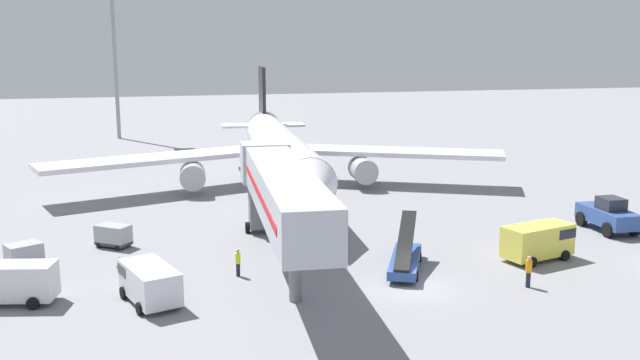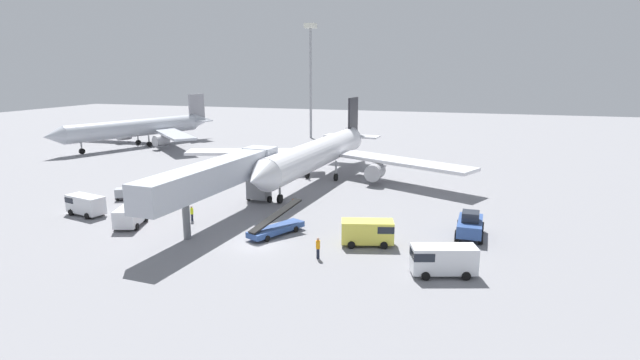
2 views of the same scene
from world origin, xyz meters
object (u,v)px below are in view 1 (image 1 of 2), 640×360
jet_bridge (280,189)px  service_van_far_left (539,240)px  ground_crew_worker_foreground (529,271)px  apron_light_mast (112,13)px  baggage_cart_far_right (24,253)px  ground_crew_worker_midground (238,262)px  safety_cone_alpha (319,222)px  belt_loader_truck (405,258)px  service_van_outer_left (9,281)px  airplane_at_gate (280,150)px  baggage_cart_near_left (113,235)px  service_van_far_center (149,281)px  safety_cone_bravo (120,262)px  pushback_tug (608,215)px

jet_bridge → service_van_far_left: jet_bridge is taller
ground_crew_worker_foreground → apron_light_mast: bearing=108.9°
baggage_cart_far_right → ground_crew_worker_midground: ground_crew_worker_midground is taller
service_van_far_left → safety_cone_alpha: bearing=135.3°
belt_loader_truck → service_van_outer_left: belt_loader_truck is taller
apron_light_mast → airplane_at_gate: bearing=-69.8°
ground_crew_worker_foreground → apron_light_mast: size_ratio=0.07×
ground_crew_worker_midground → safety_cone_alpha: (7.54, 10.14, -0.60)m
service_van_far_left → baggage_cart_far_right: 32.72m
belt_loader_truck → ground_crew_worker_midground: size_ratio=3.76×
service_van_far_left → apron_light_mast: size_ratio=0.20×
baggage_cart_near_left → jet_bridge: bearing=-33.3°
service_van_far_center → ground_crew_worker_foreground: (21.05, -2.94, -0.18)m
service_van_far_center → baggage_cart_far_right: size_ratio=1.96×
airplane_at_gate → safety_cone_alpha: size_ratio=74.99×
airplane_at_gate → safety_cone_bravo: (-13.97, -19.39, -3.64)m
ground_crew_worker_foreground → safety_cone_bravo: size_ratio=2.74×
ground_crew_worker_foreground → safety_cone_bravo: bearing=157.2°
service_van_outer_left → apron_light_mast: (3.95, 66.77, 16.56)m
baggage_cart_far_right → service_van_far_left: bearing=-12.0°
ground_crew_worker_foreground → service_van_far_center: bearing=172.0°
pushback_tug → baggage_cart_far_right: pushback_tug is taller
service_van_far_center → ground_crew_worker_midground: service_van_far_center is taller
jet_bridge → safety_cone_alpha: size_ratio=38.88×
service_van_far_left → ground_crew_worker_midground: bearing=175.7°
baggage_cart_near_left → pushback_tug: bearing=-7.4°
service_van_far_left → service_van_far_center: 24.52m
airplane_at_gate → service_van_far_center: size_ratio=8.96×
airplane_at_gate → pushback_tug: (20.98, -19.42, -2.78)m
service_van_outer_left → ground_crew_worker_foreground: bearing=-9.1°
service_van_far_left → baggage_cart_far_right: size_ratio=2.03×
service_van_far_center → safety_cone_bravo: 6.92m
pushback_tug → service_van_far_center: (-33.23, -6.62, -0.03)m
belt_loader_truck → safety_cone_alpha: size_ratio=10.82×
ground_crew_worker_foreground → belt_loader_truck: bearing=141.1°
service_van_outer_left → ground_crew_worker_foreground: service_van_outer_left is taller
belt_loader_truck → service_van_outer_left: size_ratio=1.30×
service_van_far_center → jet_bridge: bearing=29.0°
belt_loader_truck → service_van_far_left: size_ratio=1.25×
apron_light_mast → jet_bridge: bearing=-79.9°
pushback_tug → ground_crew_worker_midground: (-28.02, -3.56, -0.31)m
baggage_cart_near_left → baggage_cart_far_right: (-5.30, -2.85, -0.06)m
jet_bridge → safety_cone_bravo: size_ratio=33.49×
baggage_cart_far_right → apron_light_mast: bearing=86.0°
airplane_at_gate → ground_crew_worker_foreground: size_ratio=23.54×
safety_cone_alpha → safety_cone_bravo: (-14.47, -6.55, 0.05)m
pushback_tug → service_van_far_left: pushback_tug is taller
service_van_far_center → apron_light_mast: 70.47m
pushback_tug → baggage_cart_near_left: size_ratio=1.99×
safety_cone_bravo → pushback_tug: bearing=-0.0°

